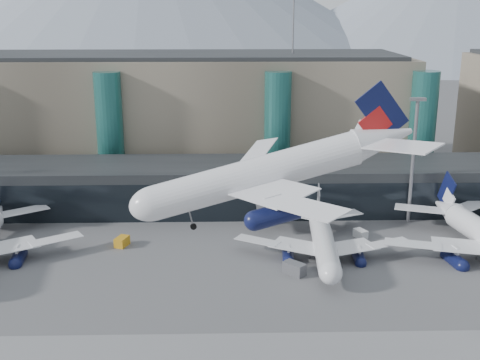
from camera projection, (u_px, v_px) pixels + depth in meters
name	position (u px, v px, depth m)	size (l,w,h in m)	color
ground	(285.00, 353.00, 76.90)	(900.00, 900.00, 0.00)	#515154
concourse	(260.00, 186.00, 130.91)	(170.00, 27.00, 10.00)	black
terminal_main	(159.00, 113.00, 158.37)	(130.00, 30.00, 31.00)	gray
teal_towers	(194.00, 131.00, 143.66)	(116.40, 19.40, 46.00)	#23635D
mountain_ridge	(258.00, 1.00, 429.15)	(910.00, 400.00, 110.00)	gray
lightmast_mid	(413.00, 154.00, 119.63)	(3.00, 1.20, 25.60)	slate
hero_jet	(284.00, 161.00, 65.56)	(33.44, 33.43, 10.86)	silver
jet_parked_mid	(323.00, 232.00, 107.04)	(33.07, 32.51, 10.67)	silver
veh_b	(122.00, 242.00, 111.00)	(2.99, 1.84, 1.72)	orange
veh_c	(294.00, 269.00, 99.26)	(3.67, 1.94, 2.04)	#4B4C51
veh_g	(360.00, 234.00, 114.97)	(2.74, 1.60, 1.60)	silver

